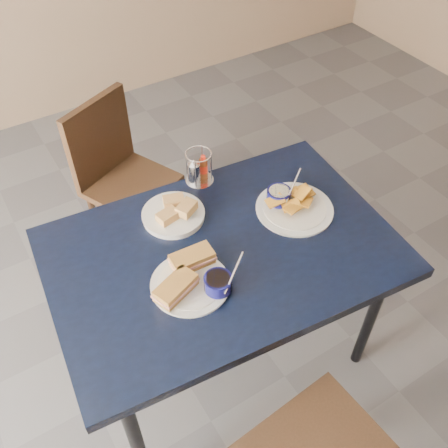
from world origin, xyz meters
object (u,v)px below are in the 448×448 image
plantain_plate (289,203)px  condiment_caddy (198,170)px  bread_basket (174,213)px  dining_table (223,262)px  chair_far (123,166)px  sandwich_plate (193,278)px

plantain_plate → condiment_caddy: 0.37m
plantain_plate → bread_basket: bearing=155.7°
dining_table → chair_far: 0.95m
plantain_plate → condiment_caddy: bearing=125.1°
chair_far → sandwich_plate: sandwich_plate is taller
plantain_plate → condiment_caddy: (-0.21, 0.30, 0.04)m
sandwich_plate → condiment_caddy: (0.26, 0.42, 0.03)m
plantain_plate → bread_basket: 0.42m
plantain_plate → dining_table: bearing=-171.8°
bread_basket → condiment_caddy: size_ratio=1.64×
bread_basket → condiment_caddy: bearing=36.7°
condiment_caddy → dining_table: bearing=-106.4°
bread_basket → dining_table: bearing=-72.5°
dining_table → condiment_caddy: (0.10, 0.35, 0.13)m
chair_far → sandwich_plate: (-0.15, -1.00, 0.31)m
dining_table → sandwich_plate: bearing=-154.7°
dining_table → plantain_plate: size_ratio=4.36×
plantain_plate → condiment_caddy: size_ratio=2.09×
plantain_plate → condiment_caddy: condiment_caddy is taller
chair_far → condiment_caddy: bearing=-79.6°
plantain_plate → bread_basket: size_ratio=1.28×
bread_basket → plantain_plate: bearing=-24.3°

